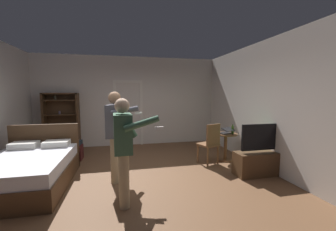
{
  "coord_description": "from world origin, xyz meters",
  "views": [
    {
      "loc": [
        -0.24,
        -4.03,
        1.7
      ],
      "look_at": [
        0.68,
        0.13,
        1.25
      ],
      "focal_mm": 22.19,
      "sensor_mm": 36.0,
      "label": 1
    }
  ],
  "objects_px": {
    "bed": "(29,170)",
    "laptop": "(226,132)",
    "bookshelf": "(62,119)",
    "tv_flatscreen": "(261,160)",
    "suitcase_dark": "(73,153)",
    "suitcase_small": "(71,150)",
    "person_blue_shirt": "(124,144)",
    "bottle_on_table": "(233,130)",
    "person_striped_shirt": "(116,129)",
    "side_table": "(225,143)",
    "wooden_chair": "(210,142)"
  },
  "relations": [
    {
      "from": "bed",
      "to": "person_striped_shirt",
      "type": "distance_m",
      "value": 1.74
    },
    {
      "from": "wooden_chair",
      "to": "suitcase_small",
      "type": "relative_size",
      "value": 1.96
    },
    {
      "from": "wooden_chair",
      "to": "tv_flatscreen",
      "type": "bearing_deg",
      "value": -46.58
    },
    {
      "from": "tv_flatscreen",
      "to": "person_striped_shirt",
      "type": "height_order",
      "value": "person_striped_shirt"
    },
    {
      "from": "laptop",
      "to": "wooden_chair",
      "type": "height_order",
      "value": "wooden_chair"
    },
    {
      "from": "tv_flatscreen",
      "to": "wooden_chair",
      "type": "xyz_separation_m",
      "value": [
        -0.78,
        0.82,
        0.24
      ]
    },
    {
      "from": "person_blue_shirt",
      "to": "suitcase_small",
      "type": "height_order",
      "value": "person_blue_shirt"
    },
    {
      "from": "bed",
      "to": "suitcase_small",
      "type": "distance_m",
      "value": 1.56
    },
    {
      "from": "bookshelf",
      "to": "tv_flatscreen",
      "type": "height_order",
      "value": "bookshelf"
    },
    {
      "from": "bottle_on_table",
      "to": "suitcase_dark",
      "type": "height_order",
      "value": "bottle_on_table"
    },
    {
      "from": "bookshelf",
      "to": "person_blue_shirt",
      "type": "relative_size",
      "value": 1.06
    },
    {
      "from": "laptop",
      "to": "person_blue_shirt",
      "type": "relative_size",
      "value": 0.26
    },
    {
      "from": "bottle_on_table",
      "to": "suitcase_small",
      "type": "xyz_separation_m",
      "value": [
        -4.01,
        1.04,
        -0.56
      ]
    },
    {
      "from": "suitcase_dark",
      "to": "person_striped_shirt",
      "type": "bearing_deg",
      "value": -50.49
    },
    {
      "from": "bookshelf",
      "to": "bottle_on_table",
      "type": "distance_m",
      "value": 4.93
    },
    {
      "from": "suitcase_dark",
      "to": "bookshelf",
      "type": "bearing_deg",
      "value": 117.41
    },
    {
      "from": "laptop",
      "to": "bottle_on_table",
      "type": "relative_size",
      "value": 1.77
    },
    {
      "from": "tv_flatscreen",
      "to": "person_striped_shirt",
      "type": "xyz_separation_m",
      "value": [
        -2.95,
        0.37,
        0.71
      ]
    },
    {
      "from": "bed",
      "to": "bookshelf",
      "type": "relative_size",
      "value": 1.17
    },
    {
      "from": "side_table",
      "to": "laptop",
      "type": "xyz_separation_m",
      "value": [
        -0.01,
        -0.04,
        0.29
      ]
    },
    {
      "from": "bookshelf",
      "to": "wooden_chair",
      "type": "height_order",
      "value": "bookshelf"
    },
    {
      "from": "suitcase_small",
      "to": "laptop",
      "type": "bearing_deg",
      "value": -8.14
    },
    {
      "from": "wooden_chair",
      "to": "person_striped_shirt",
      "type": "distance_m",
      "value": 2.27
    },
    {
      "from": "person_striped_shirt",
      "to": "suitcase_small",
      "type": "distance_m",
      "value": 2.15
    },
    {
      "from": "bookshelf",
      "to": "laptop",
      "type": "bearing_deg",
      "value": -25.66
    },
    {
      "from": "laptop",
      "to": "suitcase_dark",
      "type": "distance_m",
      "value": 3.94
    },
    {
      "from": "suitcase_dark",
      "to": "bed",
      "type": "bearing_deg",
      "value": -104.19
    },
    {
      "from": "bookshelf",
      "to": "tv_flatscreen",
      "type": "relative_size",
      "value": 1.55
    },
    {
      "from": "suitcase_dark",
      "to": "laptop",
      "type": "bearing_deg",
      "value": -10.93
    },
    {
      "from": "bed",
      "to": "suitcase_dark",
      "type": "xyz_separation_m",
      "value": [
        0.44,
        1.44,
        -0.12
      ]
    },
    {
      "from": "laptop",
      "to": "person_striped_shirt",
      "type": "relative_size",
      "value": 0.24
    },
    {
      "from": "bed",
      "to": "laptop",
      "type": "height_order",
      "value": "bed"
    },
    {
      "from": "person_blue_shirt",
      "to": "suitcase_small",
      "type": "relative_size",
      "value": 3.23
    },
    {
      "from": "tv_flatscreen",
      "to": "suitcase_dark",
      "type": "height_order",
      "value": "tv_flatscreen"
    },
    {
      "from": "bed",
      "to": "suitcase_small",
      "type": "xyz_separation_m",
      "value": [
        0.38,
        1.51,
        -0.07
      ]
    },
    {
      "from": "bed",
      "to": "suitcase_dark",
      "type": "height_order",
      "value": "bed"
    },
    {
      "from": "bottle_on_table",
      "to": "suitcase_dark",
      "type": "relative_size",
      "value": 0.53
    },
    {
      "from": "bed",
      "to": "bottle_on_table",
      "type": "bearing_deg",
      "value": 6.1
    },
    {
      "from": "side_table",
      "to": "wooden_chair",
      "type": "bearing_deg",
      "value": -160.09
    },
    {
      "from": "laptop",
      "to": "side_table",
      "type": "bearing_deg",
      "value": 70.21
    },
    {
      "from": "tv_flatscreen",
      "to": "person_striped_shirt",
      "type": "distance_m",
      "value": 3.05
    },
    {
      "from": "suitcase_dark",
      "to": "suitcase_small",
      "type": "distance_m",
      "value": 0.11
    },
    {
      "from": "person_blue_shirt",
      "to": "suitcase_small",
      "type": "bearing_deg",
      "value": 117.77
    },
    {
      "from": "bottle_on_table",
      "to": "side_table",
      "type": "bearing_deg",
      "value": 150.26
    },
    {
      "from": "suitcase_dark",
      "to": "tv_flatscreen",
      "type": "bearing_deg",
      "value": -21.98
    },
    {
      "from": "bottle_on_table",
      "to": "wooden_chair",
      "type": "distance_m",
      "value": 0.69
    },
    {
      "from": "bookshelf",
      "to": "side_table",
      "type": "height_order",
      "value": "bookshelf"
    },
    {
      "from": "laptop",
      "to": "person_blue_shirt",
      "type": "height_order",
      "value": "person_blue_shirt"
    },
    {
      "from": "bed",
      "to": "laptop",
      "type": "bearing_deg",
      "value": 6.85
    },
    {
      "from": "bed",
      "to": "laptop",
      "type": "xyz_separation_m",
      "value": [
        4.23,
        0.51,
        0.45
      ]
    }
  ]
}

